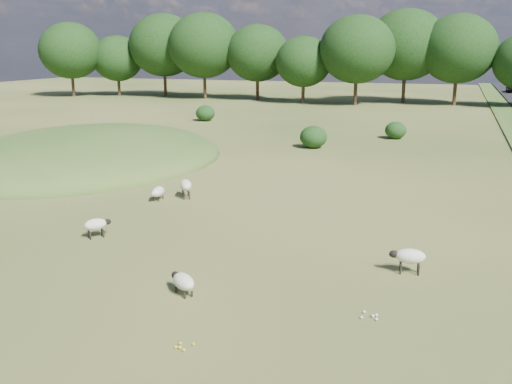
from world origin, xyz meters
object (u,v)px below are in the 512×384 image
sheep_0 (158,192)px  sheep_5 (186,185)px  sheep_4 (96,224)px  sheep_2 (409,256)px  sheep_6 (183,281)px

sheep_0 → sheep_5: 1.34m
sheep_4 → sheep_2: bearing=-48.6°
sheep_2 → sheep_0: bearing=-31.7°
sheep_6 → sheep_5: bearing=-29.2°
sheep_0 → sheep_4: size_ratio=1.13×
sheep_0 → sheep_4: (0.47, -5.55, 0.12)m
sheep_0 → sheep_6: sheep_6 is taller
sheep_5 → sheep_6: 10.93m
sheep_2 → sheep_6: (-5.98, -3.73, -0.17)m
sheep_0 → sheep_5: sheep_5 is taller
sheep_4 → sheep_6: 6.35m
sheep_2 → sheep_5: bearing=-37.2°
sheep_5 → sheep_0: bearing=96.9°
sheep_6 → sheep_4: bearing=1.7°
sheep_0 → sheep_2: (11.73, -5.33, 0.17)m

